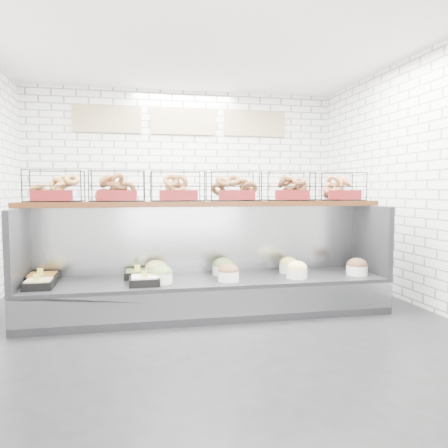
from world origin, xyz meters
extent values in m
plane|color=black|center=(0.00, 0.00, 0.00)|extent=(5.50, 5.50, 0.00)
cube|color=white|center=(0.00, 2.75, 1.50)|extent=(5.00, 0.02, 3.00)
cube|color=white|center=(2.50, 0.00, 1.50)|extent=(0.02, 5.50, 3.00)
cube|color=white|center=(0.00, 0.00, 3.00)|extent=(5.00, 5.50, 0.02)
cube|color=#C2B087|center=(-1.20, 2.72, 2.50)|extent=(1.05, 0.03, 0.42)
cube|color=#C2B087|center=(0.00, 2.72, 2.50)|extent=(1.05, 0.03, 0.42)
cube|color=#C2B087|center=(1.20, 2.72, 2.50)|extent=(1.05, 0.03, 0.42)
cube|color=black|center=(0.00, 0.30, 0.20)|extent=(4.00, 0.90, 0.40)
cube|color=#93969B|center=(0.00, -0.14, 0.22)|extent=(4.00, 0.03, 0.28)
cube|color=#93969B|center=(0.00, 0.71, 0.80)|extent=(4.00, 0.08, 0.80)
cube|color=black|center=(-1.97, 0.30, 0.80)|extent=(0.06, 0.90, 0.80)
cube|color=black|center=(1.97, 0.30, 0.80)|extent=(0.06, 0.90, 0.80)
cube|color=black|center=(-1.76, 0.13, 0.44)|extent=(0.28, 0.28, 0.08)
cube|color=tan|center=(-1.76, 0.13, 0.48)|extent=(0.24, 0.24, 0.04)
cube|color=#EEE952|center=(-1.76, 0.04, 0.53)|extent=(0.06, 0.01, 0.08)
cube|color=black|center=(-1.78, 0.45, 0.44)|extent=(0.31, 0.31, 0.08)
cube|color=#C87E2A|center=(-1.78, 0.45, 0.48)|extent=(0.26, 0.26, 0.04)
cube|color=#EEE952|center=(-1.78, 0.35, 0.53)|extent=(0.06, 0.01, 0.08)
cube|color=black|center=(-0.72, 0.10, 0.44)|extent=(0.31, 0.31, 0.08)
cube|color=white|center=(-0.72, 0.10, 0.48)|extent=(0.26, 0.26, 0.04)
cube|color=#EEE952|center=(-0.72, -0.01, 0.53)|extent=(0.06, 0.01, 0.08)
cube|color=black|center=(-0.78, 0.47, 0.44)|extent=(0.29, 0.29, 0.08)
cube|color=#76994E|center=(-0.78, 0.47, 0.48)|extent=(0.25, 0.25, 0.04)
cube|color=#EEE952|center=(-0.78, 0.37, 0.53)|extent=(0.06, 0.01, 0.08)
cylinder|color=white|center=(-0.54, 0.14, 0.46)|extent=(0.24, 0.24, 0.11)
ellipsoid|color=olive|center=(-0.54, 0.14, 0.52)|extent=(0.23, 0.23, 0.16)
cylinder|color=white|center=(-0.58, 0.45, 0.46)|extent=(0.25, 0.25, 0.11)
ellipsoid|color=#CCBD68|center=(-0.58, 0.45, 0.52)|extent=(0.25, 0.25, 0.17)
cylinder|color=white|center=(0.18, 0.11, 0.46)|extent=(0.23, 0.23, 0.11)
ellipsoid|color=brown|center=(0.18, 0.11, 0.52)|extent=(0.23, 0.23, 0.16)
cylinder|color=white|center=(0.20, 0.47, 0.46)|extent=(0.26, 0.26, 0.11)
ellipsoid|color=olive|center=(0.20, 0.47, 0.52)|extent=(0.25, 0.25, 0.18)
cylinder|color=white|center=(0.97, 0.11, 0.46)|extent=(0.24, 0.24, 0.11)
ellipsoid|color=#EDE379|center=(0.97, 0.11, 0.52)|extent=(0.23, 0.23, 0.16)
cylinder|color=white|center=(0.99, 0.44, 0.46)|extent=(0.22, 0.22, 0.11)
ellipsoid|color=#CDBE69|center=(0.99, 0.44, 0.52)|extent=(0.21, 0.21, 0.15)
cylinder|color=white|center=(1.72, 0.15, 0.46)|extent=(0.24, 0.24, 0.11)
ellipsoid|color=brown|center=(1.72, 0.15, 0.52)|extent=(0.24, 0.24, 0.17)
cube|color=#3C1C0C|center=(0.00, 0.52, 1.23)|extent=(4.10, 0.50, 0.06)
cube|color=black|center=(-1.64, 0.52, 1.43)|extent=(0.60, 0.38, 0.34)
cube|color=maroon|center=(-1.64, 0.32, 1.33)|extent=(0.42, 0.02, 0.11)
cube|color=black|center=(-0.99, 0.52, 1.43)|extent=(0.60, 0.38, 0.34)
cube|color=maroon|center=(-0.99, 0.32, 1.33)|extent=(0.42, 0.02, 0.11)
cube|color=black|center=(-0.33, 0.52, 1.43)|extent=(0.60, 0.38, 0.34)
cube|color=maroon|center=(-0.33, 0.32, 1.33)|extent=(0.42, 0.02, 0.11)
cube|color=black|center=(0.33, 0.52, 1.43)|extent=(0.60, 0.38, 0.34)
cube|color=maroon|center=(0.33, 0.32, 1.33)|extent=(0.42, 0.02, 0.11)
cube|color=black|center=(0.99, 0.52, 1.43)|extent=(0.60, 0.38, 0.34)
cube|color=maroon|center=(0.99, 0.32, 1.33)|extent=(0.42, 0.02, 0.11)
cube|color=black|center=(1.64, 0.52, 1.43)|extent=(0.60, 0.38, 0.34)
cube|color=maroon|center=(1.64, 0.32, 1.33)|extent=(0.42, 0.02, 0.11)
cube|color=#93969B|center=(0.00, 2.43, 0.45)|extent=(4.00, 0.60, 0.90)
cube|color=black|center=(-1.51, 2.46, 1.02)|extent=(0.40, 0.30, 0.24)
cube|color=silver|center=(-0.45, 2.45, 0.99)|extent=(0.35, 0.28, 0.18)
cylinder|color=red|center=(0.70, 2.41, 1.01)|extent=(0.09, 0.09, 0.22)
cube|color=black|center=(1.23, 2.41, 1.05)|extent=(0.30, 0.30, 0.30)
camera|label=1|loc=(-0.80, -4.46, 1.39)|focal=35.00mm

